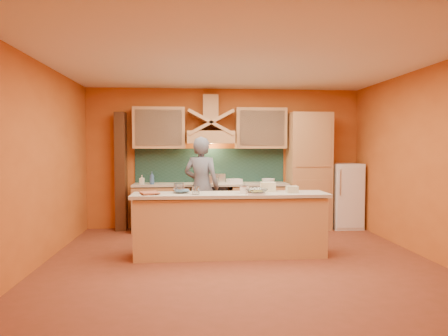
{
  "coord_description": "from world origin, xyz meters",
  "views": [
    {
      "loc": [
        -0.67,
        -5.57,
        1.63
      ],
      "look_at": [
        -0.15,
        0.9,
        1.29
      ],
      "focal_mm": 32.0,
      "sensor_mm": 36.0,
      "label": 1
    }
  ],
  "objects": [
    {
      "name": "floor",
      "position": [
        0.0,
        0.0,
        0.0
      ],
      "size": [
        5.5,
        5.0,
        0.01
      ],
      "primitive_type": "cube",
      "color": "brown",
      "rests_on": "ground"
    },
    {
      "name": "ceiling",
      "position": [
        0.0,
        0.0,
        2.8
      ],
      "size": [
        5.5,
        5.0,
        0.01
      ],
      "primitive_type": "cube",
      "color": "white",
      "rests_on": "wall_back"
    },
    {
      "name": "wall_back",
      "position": [
        0.0,
        2.5,
        1.4
      ],
      "size": [
        5.5,
        0.02,
        2.8
      ],
      "primitive_type": "cube",
      "color": "#C56326",
      "rests_on": "floor"
    },
    {
      "name": "wall_front",
      "position": [
        0.0,
        -2.5,
        1.4
      ],
      "size": [
        5.5,
        0.02,
        2.8
      ],
      "primitive_type": "cube",
      "color": "#C56326",
      "rests_on": "floor"
    },
    {
      "name": "wall_left",
      "position": [
        -2.75,
        0.0,
        1.4
      ],
      "size": [
        0.02,
        5.0,
        2.8
      ],
      "primitive_type": "cube",
      "color": "#C56326",
      "rests_on": "floor"
    },
    {
      "name": "wall_right",
      "position": [
        2.75,
        0.0,
        1.4
      ],
      "size": [
        0.02,
        5.0,
        2.8
      ],
      "primitive_type": "cube",
      "color": "#C56326",
      "rests_on": "floor"
    },
    {
      "name": "base_cabinet_left",
      "position": [
        -1.25,
        2.2,
        0.43
      ],
      "size": [
        1.1,
        0.6,
        0.86
      ],
      "primitive_type": "cube",
      "color": "tan",
      "rests_on": "floor"
    },
    {
      "name": "base_cabinet_right",
      "position": [
        0.65,
        2.2,
        0.43
      ],
      "size": [
        1.1,
        0.6,
        0.86
      ],
      "primitive_type": "cube",
      "color": "tan",
      "rests_on": "floor"
    },
    {
      "name": "counter_top",
      "position": [
        -0.3,
        2.2,
        0.9
      ],
      "size": [
        3.0,
        0.62,
        0.04
      ],
      "primitive_type": "cube",
      "color": "beige",
      "rests_on": "base_cabinet_left"
    },
    {
      "name": "stove",
      "position": [
        -0.3,
        2.2,
        0.45
      ],
      "size": [
        0.6,
        0.58,
        0.9
      ],
      "primitive_type": "cube",
      "color": "black",
      "rests_on": "floor"
    },
    {
      "name": "backsplash",
      "position": [
        -0.3,
        2.48,
        1.25
      ],
      "size": [
        3.0,
        0.03,
        0.7
      ],
      "primitive_type": "cube",
      "color": "#193731",
      "rests_on": "wall_back"
    },
    {
      "name": "range_hood",
      "position": [
        -0.3,
        2.25,
        1.82
      ],
      "size": [
        0.92,
        0.5,
        0.24
      ],
      "primitive_type": "cube",
      "color": "tan",
      "rests_on": "wall_back"
    },
    {
      "name": "hood_chimney",
      "position": [
        -0.3,
        2.35,
        2.4
      ],
      "size": [
        0.3,
        0.3,
        0.5
      ],
      "primitive_type": "cube",
      "color": "tan",
      "rests_on": "wall_back"
    },
    {
      "name": "upper_cabinet_left",
      "position": [
        -1.3,
        2.33,
        2.0
      ],
      "size": [
        1.0,
        0.35,
        0.8
      ],
      "primitive_type": "cube",
      "color": "tan",
      "rests_on": "wall_back"
    },
    {
      "name": "upper_cabinet_right",
      "position": [
        0.7,
        2.33,
        2.0
      ],
      "size": [
        1.0,
        0.35,
        0.8
      ],
      "primitive_type": "cube",
      "color": "tan",
      "rests_on": "wall_back"
    },
    {
      "name": "pantry_column",
      "position": [
        1.65,
        2.2,
        1.15
      ],
      "size": [
        0.8,
        0.6,
        2.3
      ],
      "primitive_type": "cube",
      "color": "tan",
      "rests_on": "floor"
    },
    {
      "name": "fridge",
      "position": [
        2.4,
        2.2,
        0.65
      ],
      "size": [
        0.58,
        0.6,
        1.3
      ],
      "primitive_type": "cube",
      "color": "white",
      "rests_on": "floor"
    },
    {
      "name": "trim_column_left",
      "position": [
        -2.05,
        2.35,
        1.15
      ],
      "size": [
        0.2,
        0.3,
        2.3
      ],
      "primitive_type": "cube",
      "color": "#472816",
      "rests_on": "floor"
    },
    {
      "name": "island_body",
      "position": [
        -0.1,
        0.3,
        0.44
      ],
      "size": [
        2.8,
        0.55,
        0.88
      ],
      "primitive_type": "cube",
      "color": "#E0B172",
      "rests_on": "floor"
    },
    {
      "name": "island_top",
      "position": [
        -0.1,
        0.3,
        0.92
      ],
      "size": [
        2.9,
        0.62,
        0.05
      ],
      "primitive_type": "cube",
      "color": "beige",
      "rests_on": "island_body"
    },
    {
      "name": "person",
      "position": [
        -0.5,
        1.61,
        0.91
      ],
      "size": [
        0.77,
        0.65,
        1.81
      ],
      "primitive_type": "imported",
      "rotation": [
        0.0,
        0.0,
        2.77
      ],
      "color": "slate",
      "rests_on": "floor"
    },
    {
      "name": "pot_large",
      "position": [
        -0.36,
        2.09,
        0.99
      ],
      "size": [
        0.26,
        0.26,
        0.18
      ],
      "primitive_type": "cylinder",
      "rotation": [
        0.0,
        0.0,
        -0.04
      ],
      "color": "silver",
      "rests_on": "stove"
    },
    {
      "name": "pot_small",
      "position": [
        -0.24,
        2.19,
        0.97
      ],
      "size": [
        0.22,
        0.22,
        0.14
      ],
      "primitive_type": "cylinder",
      "rotation": [
        0.0,
        0.0,
        0.09
      ],
      "color": "#B3B2B9",
      "rests_on": "stove"
    },
    {
      "name": "soap_bottle_a",
      "position": [
        -1.63,
        2.16,
        1.01
      ],
      "size": [
        0.1,
        0.1,
        0.17
      ],
      "primitive_type": "imported",
      "rotation": [
        0.0,
        0.0,
        -0.27
      ],
      "color": "white",
      "rests_on": "counter_top"
    },
    {
      "name": "soap_bottle_b",
      "position": [
        -1.43,
        2.1,
        1.04
      ],
      "size": [
        0.13,
        0.13,
        0.24
      ],
      "primitive_type": "imported",
      "rotation": [
        0.0,
        0.0,
        0.5
      ],
      "color": "#375C97",
      "rests_on": "counter_top"
    },
    {
      "name": "bowl_back",
      "position": [
        0.85,
        2.24,
        0.96
      ],
      "size": [
        0.34,
        0.34,
        0.08
      ],
      "primitive_type": "imported",
      "rotation": [
        0.0,
        0.0,
        0.44
      ],
      "color": "white",
      "rests_on": "counter_top"
    },
    {
      "name": "dish_rack",
      "position": [
        0.15,
        2.07,
        0.97
      ],
      "size": [
        0.31,
        0.28,
        0.09
      ],
      "primitive_type": "cube",
      "rotation": [
        0.0,
        0.0,
        0.32
      ],
      "color": "white",
      "rests_on": "counter_top"
    },
    {
      "name": "book_lower",
      "position": [
        -1.4,
        0.23,
        0.96
      ],
      "size": [
        0.34,
        0.39,
        0.03
      ],
      "primitive_type": "imported",
      "rotation": [
        0.0,
        0.0,
        0.32
      ],
      "color": "#AD5A3E",
      "rests_on": "island_top"
    },
    {
      "name": "book_upper",
      "position": [
        -0.92,
        0.39,
        0.98
      ],
      "size": [
        0.23,
        0.3,
        0.02
      ],
      "primitive_type": "imported",
      "rotation": [
        0.0,
        0.0,
        0.1
      ],
      "color": "#3F678A",
      "rests_on": "island_top"
    },
    {
      "name": "jar_large",
      "position": [
        -0.86,
        0.38,
        1.02
      ],
      "size": [
        0.19,
        0.19,
        0.15
      ],
      "primitive_type": "cylinder",
      "rotation": [
        0.0,
        0.0,
        -0.25
      ],
      "color": "silver",
      "rests_on": "island_top"
    },
    {
      "name": "jar_small",
      "position": [
        -0.62,
        0.17,
        1.01
      ],
      "size": [
        0.12,
        0.12,
        0.12
      ],
      "primitive_type": "cylinder",
      "rotation": [
        0.0,
        0.0,
        -0.15
      ],
      "color": "silver",
      "rests_on": "island_top"
    },
    {
      "name": "kitchen_scale",
      "position": [
        0.1,
        0.24,
        1.0
      ],
      "size": [
        0.15,
        0.15,
        0.1
      ],
      "primitive_type": "cube",
      "rotation": [
        0.0,
        0.0,
        -0.22
      ],
      "color": "white",
      "rests_on": "island_top"
    },
    {
      "name": "mixing_bowl",
      "position": [
        0.27,
        0.19,
        0.98
      ],
      "size": [
        0.41,
        0.41,
        0.08
      ],
      "primitive_type": "imported",
      "rotation": [
        0.0,
        0.0,
        0.35
      ],
      "color": "white",
      "rests_on": "island_top"
    },
    {
      "name": "cloth",
      "position": [
        0.25,
        0.14,
        0.95
      ],
      "size": [
        0.25,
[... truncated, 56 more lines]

